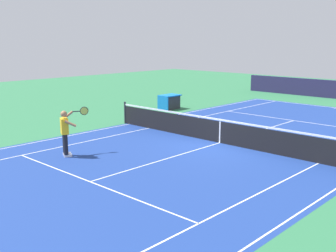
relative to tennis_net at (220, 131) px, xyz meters
name	(u,v)px	position (x,y,z in m)	size (l,w,h in m)	color
ground_plane	(220,143)	(0.00, 0.00, -0.49)	(60.00, 60.00, 0.00)	#2D7247
court_slab	(220,143)	(0.00, 0.00, -0.49)	(24.20, 11.40, 0.00)	navy
court_line_markings	(220,143)	(0.00, 0.00, -0.49)	(23.85, 11.05, 0.01)	white
tennis_net	(220,131)	(0.00, 0.00, 0.00)	(0.10, 11.70, 1.08)	#2D2D33
tennis_player_near	(66,131)	(5.32, -2.86, 0.44)	(1.19, 0.75, 1.70)	black
tennis_ball	(195,118)	(-3.26, -3.98, -0.46)	(0.07, 0.07, 0.07)	#CCE01E
equipment_cart_tarped	(169,102)	(-4.63, -7.12, -0.05)	(1.25, 0.84, 0.85)	#2D2D33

